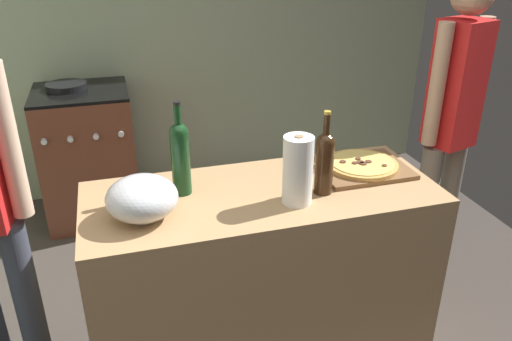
{
  "coord_description": "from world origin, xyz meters",
  "views": [
    {
      "loc": [
        -0.43,
        -1.2,
        1.88
      ],
      "look_at": [
        0.13,
        0.7,
        0.94
      ],
      "focal_mm": 35.93,
      "sensor_mm": 36.0,
      "label": 1
    }
  ],
  "objects": [
    {
      "name": "ground_plane",
      "position": [
        0.0,
        1.29,
        -0.01
      ],
      "size": [
        4.24,
        3.18,
        0.02
      ],
      "primitive_type": "cube",
      "color": "#3F3833"
    },
    {
      "name": "pizza",
      "position": [
        0.62,
        0.67,
        0.92
      ],
      "size": [
        0.32,
        0.32,
        0.03
      ],
      "color": "tan",
      "rests_on": "cutting_board"
    },
    {
      "name": "mixing_bowl",
      "position": [
        -0.37,
        0.52,
        0.98
      ],
      "size": [
        0.27,
        0.27,
        0.17
      ],
      "color": "#B2B2B7",
      "rests_on": "counter"
    },
    {
      "name": "paper_towel_roll",
      "position": [
        0.23,
        0.47,
        1.03
      ],
      "size": [
        0.12,
        0.12,
        0.28
      ],
      "color": "white",
      "rests_on": "counter"
    },
    {
      "name": "wine_bottle_green",
      "position": [
        0.36,
        0.52,
        1.04
      ],
      "size": [
        0.08,
        0.08,
        0.35
      ],
      "color": "#331E0F",
      "rests_on": "counter"
    },
    {
      "name": "stove",
      "position": [
        -0.63,
        2.23,
        0.47
      ],
      "size": [
        0.61,
        0.6,
        0.97
      ],
      "color": "brown",
      "rests_on": "ground_plane"
    },
    {
      "name": "cutting_board",
      "position": [
        0.62,
        0.67,
        0.9
      ],
      "size": [
        0.4,
        0.32,
        0.02
      ],
      "primitive_type": "cube",
      "color": "brown",
      "rests_on": "counter"
    },
    {
      "name": "person_in_red",
      "position": [
        1.25,
        0.92,
        0.99
      ],
      "size": [
        0.36,
        0.25,
        1.71
      ],
      "color": "slate",
      "rests_on": "ground_plane"
    },
    {
      "name": "kitchen_wall_rear",
      "position": [
        0.0,
        2.63,
        1.3
      ],
      "size": [
        4.24,
        0.1,
        2.6
      ],
      "primitive_type": "cube",
      "color": "#99A889",
      "rests_on": "ground_plane"
    },
    {
      "name": "counter",
      "position": [
        0.13,
        0.6,
        0.45
      ],
      "size": [
        1.48,
        0.6,
        0.89
      ],
      "primitive_type": "cube",
      "color": "tan",
      "rests_on": "ground_plane"
    },
    {
      "name": "wine_bottle_dark",
      "position": [
        -0.19,
        0.68,
        1.06
      ],
      "size": [
        0.08,
        0.08,
        0.39
      ],
      "color": "#143819",
      "rests_on": "counter"
    }
  ]
}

